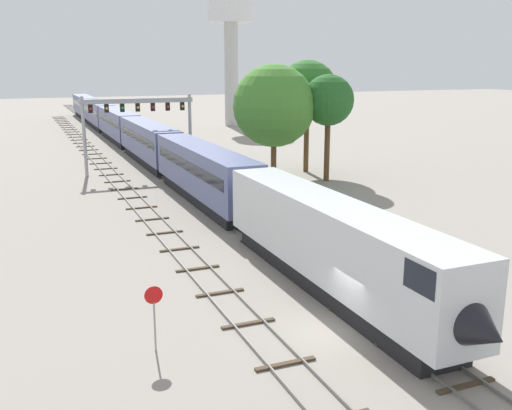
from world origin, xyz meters
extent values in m
plane|color=gray|center=(0.00, 0.00, 0.00)|extent=(400.00, 400.00, 0.00)
cube|color=slate|center=(1.28, 60.00, 0.08)|extent=(0.07, 200.00, 0.16)
cube|color=slate|center=(2.72, 60.00, 0.08)|extent=(0.07, 200.00, 0.16)
cube|color=#473828|center=(2.00, -6.00, 0.05)|extent=(2.60, 0.24, 0.10)
cube|color=#473828|center=(2.00, -2.00, 0.05)|extent=(2.60, 0.24, 0.10)
cube|color=#473828|center=(2.00, 2.00, 0.05)|extent=(2.60, 0.24, 0.10)
cube|color=#473828|center=(2.00, 6.00, 0.05)|extent=(2.60, 0.24, 0.10)
cube|color=#473828|center=(2.00, 10.00, 0.05)|extent=(2.60, 0.24, 0.10)
cube|color=#473828|center=(2.00, 14.00, 0.05)|extent=(2.60, 0.24, 0.10)
cube|color=#473828|center=(2.00, 18.00, 0.05)|extent=(2.60, 0.24, 0.10)
cube|color=#473828|center=(2.00, 22.00, 0.05)|extent=(2.60, 0.24, 0.10)
cube|color=#473828|center=(2.00, 26.00, 0.05)|extent=(2.60, 0.24, 0.10)
cube|color=#473828|center=(2.00, 30.00, 0.05)|extent=(2.60, 0.24, 0.10)
cube|color=#473828|center=(2.00, 34.00, 0.05)|extent=(2.60, 0.24, 0.10)
cube|color=#473828|center=(2.00, 38.00, 0.05)|extent=(2.60, 0.24, 0.10)
cube|color=#473828|center=(2.00, 42.00, 0.05)|extent=(2.60, 0.24, 0.10)
cube|color=#473828|center=(2.00, 46.00, 0.05)|extent=(2.60, 0.24, 0.10)
cube|color=#473828|center=(2.00, 50.00, 0.05)|extent=(2.60, 0.24, 0.10)
cube|color=#473828|center=(2.00, 54.00, 0.05)|extent=(2.60, 0.24, 0.10)
cube|color=#473828|center=(2.00, 58.00, 0.05)|extent=(2.60, 0.24, 0.10)
cube|color=#473828|center=(2.00, 62.00, 0.05)|extent=(2.60, 0.24, 0.10)
cube|color=#473828|center=(2.00, 66.00, 0.05)|extent=(2.60, 0.24, 0.10)
cube|color=#473828|center=(2.00, 70.00, 0.05)|extent=(2.60, 0.24, 0.10)
cube|color=#473828|center=(2.00, 74.00, 0.05)|extent=(2.60, 0.24, 0.10)
cube|color=#473828|center=(2.00, 78.00, 0.05)|extent=(2.60, 0.24, 0.10)
cube|color=#473828|center=(2.00, 82.00, 0.05)|extent=(2.60, 0.24, 0.10)
cube|color=#473828|center=(2.00, 86.00, 0.05)|extent=(2.60, 0.24, 0.10)
cube|color=#473828|center=(2.00, 90.00, 0.05)|extent=(2.60, 0.24, 0.10)
cube|color=#473828|center=(2.00, 94.00, 0.05)|extent=(2.60, 0.24, 0.10)
cube|color=#473828|center=(2.00, 98.00, 0.05)|extent=(2.60, 0.24, 0.10)
cube|color=#473828|center=(2.00, 102.00, 0.05)|extent=(2.60, 0.24, 0.10)
cube|color=#473828|center=(2.00, 106.00, 0.05)|extent=(2.60, 0.24, 0.10)
cube|color=#473828|center=(2.00, 110.00, 0.05)|extent=(2.60, 0.24, 0.10)
cube|color=#473828|center=(2.00, 114.00, 0.05)|extent=(2.60, 0.24, 0.10)
cube|color=#473828|center=(2.00, 118.00, 0.05)|extent=(2.60, 0.24, 0.10)
cube|color=#473828|center=(2.00, 122.00, 0.05)|extent=(2.60, 0.24, 0.10)
cube|color=#473828|center=(2.00, 126.00, 0.05)|extent=(2.60, 0.24, 0.10)
cube|color=#473828|center=(2.00, 130.00, 0.05)|extent=(2.60, 0.24, 0.10)
cube|color=#473828|center=(2.00, 134.00, 0.05)|extent=(2.60, 0.24, 0.10)
cube|color=#473828|center=(2.00, 138.00, 0.05)|extent=(2.60, 0.24, 0.10)
cube|color=#473828|center=(2.00, 142.00, 0.05)|extent=(2.60, 0.24, 0.10)
cube|color=#473828|center=(2.00, 146.00, 0.05)|extent=(2.60, 0.24, 0.10)
cube|color=#473828|center=(2.00, 150.00, 0.05)|extent=(2.60, 0.24, 0.10)
cube|color=#473828|center=(2.00, 154.00, 0.05)|extent=(2.60, 0.24, 0.10)
cube|color=#473828|center=(2.00, 158.00, 0.05)|extent=(2.60, 0.24, 0.10)
cube|color=slate|center=(-4.22, 40.00, 0.08)|extent=(0.07, 160.00, 0.16)
cube|color=slate|center=(-2.78, 40.00, 0.08)|extent=(0.07, 160.00, 0.16)
cube|color=#473828|center=(-3.50, -2.00, 0.05)|extent=(2.60, 0.24, 0.10)
cube|color=#473828|center=(-3.50, 2.00, 0.05)|extent=(2.60, 0.24, 0.10)
cube|color=#473828|center=(-3.50, 6.00, 0.05)|extent=(2.60, 0.24, 0.10)
cube|color=#473828|center=(-3.50, 10.00, 0.05)|extent=(2.60, 0.24, 0.10)
cube|color=#473828|center=(-3.50, 14.00, 0.05)|extent=(2.60, 0.24, 0.10)
cube|color=#473828|center=(-3.50, 18.00, 0.05)|extent=(2.60, 0.24, 0.10)
cube|color=#473828|center=(-3.50, 22.00, 0.05)|extent=(2.60, 0.24, 0.10)
cube|color=#473828|center=(-3.50, 26.00, 0.05)|extent=(2.60, 0.24, 0.10)
cube|color=#473828|center=(-3.50, 30.00, 0.05)|extent=(2.60, 0.24, 0.10)
cube|color=#473828|center=(-3.50, 34.00, 0.05)|extent=(2.60, 0.24, 0.10)
cube|color=#473828|center=(-3.50, 38.00, 0.05)|extent=(2.60, 0.24, 0.10)
cube|color=#473828|center=(-3.50, 42.00, 0.05)|extent=(2.60, 0.24, 0.10)
cube|color=#473828|center=(-3.50, 46.00, 0.05)|extent=(2.60, 0.24, 0.10)
cube|color=#473828|center=(-3.50, 50.00, 0.05)|extent=(2.60, 0.24, 0.10)
cube|color=#473828|center=(-3.50, 54.00, 0.05)|extent=(2.60, 0.24, 0.10)
cube|color=#473828|center=(-3.50, 58.00, 0.05)|extent=(2.60, 0.24, 0.10)
cube|color=#473828|center=(-3.50, 62.00, 0.05)|extent=(2.60, 0.24, 0.10)
cube|color=#473828|center=(-3.50, 66.00, 0.05)|extent=(2.60, 0.24, 0.10)
cube|color=#473828|center=(-3.50, 70.00, 0.05)|extent=(2.60, 0.24, 0.10)
cube|color=#473828|center=(-3.50, 74.00, 0.05)|extent=(2.60, 0.24, 0.10)
cube|color=#473828|center=(-3.50, 78.00, 0.05)|extent=(2.60, 0.24, 0.10)
cube|color=#473828|center=(-3.50, 82.00, 0.05)|extent=(2.60, 0.24, 0.10)
cube|color=#473828|center=(-3.50, 86.00, 0.05)|extent=(2.60, 0.24, 0.10)
cube|color=#473828|center=(-3.50, 90.00, 0.05)|extent=(2.60, 0.24, 0.10)
cube|color=#473828|center=(-3.50, 94.00, 0.05)|extent=(2.60, 0.24, 0.10)
cube|color=#473828|center=(-3.50, 98.00, 0.05)|extent=(2.60, 0.24, 0.10)
cube|color=#473828|center=(-3.50, 102.00, 0.05)|extent=(2.60, 0.24, 0.10)
cube|color=#473828|center=(-3.50, 106.00, 0.05)|extent=(2.60, 0.24, 0.10)
cube|color=#473828|center=(-3.50, 110.00, 0.05)|extent=(2.60, 0.24, 0.10)
cube|color=#473828|center=(-3.50, 114.00, 0.05)|extent=(2.60, 0.24, 0.10)
cube|color=#473828|center=(-3.50, 118.00, 0.05)|extent=(2.60, 0.24, 0.10)
cube|color=silver|center=(2.00, 4.43, 2.90)|extent=(3.00, 20.86, 3.80)
cone|color=black|center=(2.00, -6.20, 2.50)|extent=(2.88, 2.60, 2.88)
cube|color=black|center=(2.00, -4.80, 4.04)|extent=(3.04, 1.80, 1.10)
cube|color=black|center=(2.00, 4.43, 0.50)|extent=(2.52, 18.77, 1.00)
cube|color=#4C5684|center=(2.00, 26.29, 2.90)|extent=(3.00, 20.86, 3.80)
cube|color=black|center=(2.00, 26.29, 3.30)|extent=(3.04, 19.19, 0.90)
cube|color=black|center=(2.00, 26.29, 0.50)|extent=(2.52, 18.77, 1.00)
cube|color=#4C5684|center=(2.00, 48.15, 2.90)|extent=(3.00, 20.86, 3.80)
cube|color=black|center=(2.00, 48.15, 3.30)|extent=(3.04, 19.19, 0.90)
cube|color=black|center=(2.00, 48.15, 0.50)|extent=(2.52, 18.77, 1.00)
cube|color=#4C5684|center=(2.00, 70.01, 2.90)|extent=(3.00, 20.86, 3.80)
cube|color=black|center=(2.00, 70.01, 3.30)|extent=(3.04, 19.19, 0.90)
cube|color=black|center=(2.00, 70.01, 0.50)|extent=(2.52, 18.77, 1.00)
cube|color=#4C5684|center=(2.00, 91.87, 2.90)|extent=(3.00, 20.86, 3.80)
cube|color=black|center=(2.00, 91.87, 3.30)|extent=(3.04, 19.19, 0.90)
cube|color=black|center=(2.00, 91.87, 0.50)|extent=(2.52, 18.77, 1.00)
cube|color=#4C5684|center=(2.00, 113.73, 2.90)|extent=(3.00, 20.86, 3.80)
cube|color=black|center=(2.00, 113.73, 3.30)|extent=(3.04, 19.19, 0.90)
cube|color=black|center=(2.00, 113.73, 0.50)|extent=(2.52, 18.77, 1.00)
cylinder|color=#999BA0|center=(-6.00, 42.30, 4.21)|extent=(0.36, 0.36, 8.42)
cylinder|color=#999BA0|center=(5.50, 42.30, 4.21)|extent=(0.36, 0.36, 8.42)
cube|color=#999BA0|center=(-0.25, 42.30, 7.82)|extent=(12.10, 0.36, 0.50)
cube|color=black|center=(-5.18, 42.35, 7.12)|extent=(0.44, 0.32, 0.90)
sphere|color=red|center=(-5.18, 42.16, 7.12)|extent=(0.28, 0.28, 0.28)
cube|color=black|center=(-3.54, 42.35, 7.12)|extent=(0.44, 0.32, 0.90)
sphere|color=yellow|center=(-3.54, 42.16, 7.12)|extent=(0.28, 0.28, 0.28)
cube|color=black|center=(-1.89, 42.35, 7.12)|extent=(0.44, 0.32, 0.90)
sphere|color=green|center=(-1.89, 42.16, 7.12)|extent=(0.28, 0.28, 0.28)
cube|color=black|center=(-0.25, 42.35, 7.12)|extent=(0.44, 0.32, 0.90)
sphere|color=yellow|center=(-0.25, 42.16, 7.12)|extent=(0.28, 0.28, 0.28)
cube|color=black|center=(1.39, 42.35, 7.12)|extent=(0.44, 0.32, 0.90)
sphere|color=red|center=(1.39, 42.16, 7.12)|extent=(0.28, 0.28, 0.28)
cube|color=black|center=(3.04, 42.35, 7.12)|extent=(0.44, 0.32, 0.90)
sphere|color=red|center=(3.04, 42.16, 7.12)|extent=(0.28, 0.28, 0.28)
cube|color=black|center=(4.68, 42.35, 7.12)|extent=(0.44, 0.32, 0.90)
sphere|color=yellow|center=(4.68, 42.16, 7.12)|extent=(0.28, 0.28, 0.28)
cylinder|color=beige|center=(26.44, 86.10, 9.64)|extent=(2.60, 2.60, 19.29)
cylinder|color=white|center=(26.44, 86.10, 21.41)|extent=(8.57, 8.57, 4.24)
cylinder|color=gray|center=(-8.00, 1.12, 1.10)|extent=(0.08, 0.08, 2.20)
cylinder|color=red|center=(-8.00, 1.10, 2.50)|extent=(0.76, 0.03, 0.76)
cylinder|color=brown|center=(11.24, 32.18, 2.39)|extent=(0.56, 0.56, 4.78)
sphere|color=#427F2D|center=(11.24, 32.18, 7.64)|extent=(8.16, 8.16, 8.16)
cylinder|color=brown|center=(16.86, 35.97, 3.31)|extent=(0.56, 0.56, 6.62)
sphere|color=#2D6B28|center=(16.86, 35.97, 8.88)|extent=(6.47, 6.47, 6.47)
cylinder|color=brown|center=(16.38, 30.46, 3.20)|extent=(0.56, 0.56, 6.39)
sphere|color=#235B23|center=(16.38, 30.46, 8.17)|extent=(5.07, 5.07, 5.07)
camera|label=1|loc=(-12.58, -20.96, 11.63)|focal=40.90mm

